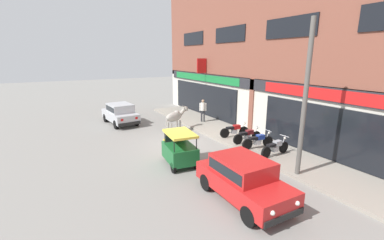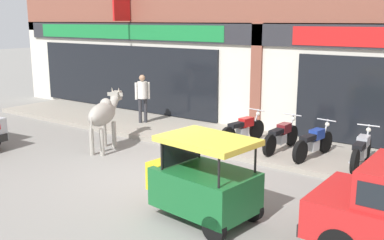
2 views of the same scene
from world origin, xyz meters
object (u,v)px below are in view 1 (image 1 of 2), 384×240
Objects in this scene: motorcycle_0 at (234,130)px; utility_pole at (305,101)px; motorcycle_1 at (247,136)px; motorcycle_3 at (275,148)px; pedestrian at (203,108)px; car_0 at (120,113)px; cow at (175,117)px; auto_rickshaw at (179,150)px; motorcycle_2 at (258,141)px; car_1 at (243,177)px.

utility_pole reaches higher than motorcycle_0.
motorcycle_3 is at bearing -2.64° from motorcycle_1.
pedestrian reaches higher than motorcycle_3.
utility_pole is at bearing 19.12° from car_0.
cow is 0.97× the size of auto_rickshaw.
auto_rickshaw reaches higher than car_0.
motorcycle_2 is (5.03, 2.27, -0.49)m from cow.
auto_rickshaw is (-3.64, -0.55, -0.15)m from car_1.
motorcycle_0 is 2.10m from motorcycle_2.
cow reaches higher than motorcycle_3.
pedestrian is at bearing 62.46° from car_0.
car_0 is 5.88m from pedestrian.
motorcycle_0 is 0.30× the size of utility_pole.
auto_rickshaw is at bearing 3.42° from car_0.
car_1 is 10.19m from pedestrian.
motorcycle_2 is at bearing 166.91° from utility_pole.
motorcycle_1 is at bearing 96.67° from auto_rickshaw.
motorcycle_1 is 0.31× the size of utility_pole.
motorcycle_1 is (-0.51, 4.38, -0.14)m from auto_rickshaw.
car_0 is (-3.75, -2.51, -0.19)m from cow.
utility_pole is at bearing -7.07° from pedestrian.
auto_rickshaw is 5.51m from utility_pole.
pedestrian reaches higher than motorcycle_1.
motorcycle_0 is 1.12× the size of pedestrian.
utility_pole is (-0.23, 3.04, 2.28)m from car_1.
pedestrian is 0.27× the size of utility_pole.
motorcycle_0 is (-5.33, 3.89, -0.30)m from car_1.
motorcycle_2 is at bearing -4.16° from motorcycle_0.
pedestrian is (2.72, 5.21, 0.30)m from car_0.
motorcycle_3 is (1.56, 4.29, -0.14)m from auto_rickshaw.
cow is 4.78m from motorcycle_1.
utility_pole is at bearing 46.42° from auto_rickshaw.
motorcycle_3 is at bearing 25.74° from car_0.
motorcycle_1 is (-4.15, 3.84, -0.30)m from car_1.
car_0 is 2.05× the size of motorcycle_1.
car_1 is (12.02, 1.05, 0.00)m from car_0.
pedestrian is (-5.15, 0.33, 0.60)m from motorcycle_1.
cow is at bearing -155.71° from motorcycle_2.
utility_pole reaches higher than car_0.
motorcycle_1 is at bearing 137.24° from car_1.
motorcycle_2 is at bearing -179.77° from motorcycle_3.
car_0 reaches higher than motorcycle_2.
car_0 is at bearing -175.02° from car_1.
motorcycle_3 is at bearing 20.19° from cow.
cow is 1.10× the size of motorcycle_1.
car_1 is at bearing -85.70° from utility_pole.
pedestrian reaches higher than auto_rickshaw.
pedestrian is at bearing 175.99° from motorcycle_2.
utility_pole is (5.10, -0.85, 2.58)m from motorcycle_0.
auto_rickshaw is (4.63, -2.01, -0.35)m from cow.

